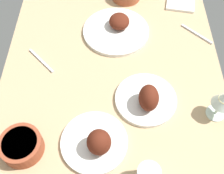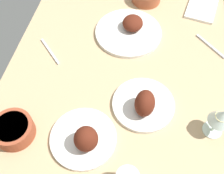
% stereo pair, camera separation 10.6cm
% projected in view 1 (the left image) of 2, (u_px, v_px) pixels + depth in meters
% --- Properties ---
extents(dining_table, '(1.40, 0.90, 0.04)m').
position_uv_depth(dining_table, '(112.00, 93.00, 1.09)').
color(dining_table, tan).
rests_on(dining_table, ground).
extents(plate_far_side, '(0.30, 0.30, 0.07)m').
position_uv_depth(plate_far_side, '(117.00, 28.00, 1.24)').
color(plate_far_side, silver).
rests_on(plate_far_side, dining_table).
extents(plate_center_main, '(0.23, 0.23, 0.11)m').
position_uv_depth(plate_center_main, '(96.00, 142.00, 0.92)').
color(plate_center_main, silver).
rests_on(plate_center_main, dining_table).
extents(plate_near_viewer, '(0.23, 0.23, 0.11)m').
position_uv_depth(plate_near_viewer, '(147.00, 99.00, 1.01)').
color(plate_near_viewer, silver).
rests_on(plate_near_viewer, dining_table).
extents(bowl_soup, '(0.14, 0.14, 0.06)m').
position_uv_depth(bowl_soup, '(21.00, 145.00, 0.91)').
color(bowl_soup, brown).
rests_on(bowl_soup, dining_table).
extents(wine_glass, '(0.08, 0.08, 0.14)m').
position_uv_depth(wine_glass, '(224.00, 100.00, 0.93)').
color(wine_glass, silver).
rests_on(wine_glass, dining_table).
extents(folded_napkin, '(0.19, 0.16, 0.01)m').
position_uv_depth(folded_napkin, '(181.00, 0.00, 1.36)').
color(folded_napkin, white).
rests_on(folded_napkin, dining_table).
extents(fork_loose, '(0.13, 0.12, 0.01)m').
position_uv_depth(fork_loose, '(41.00, 61.00, 1.15)').
color(fork_loose, silver).
rests_on(fork_loose, dining_table).
extents(spoon_loose, '(0.12, 0.12, 0.01)m').
position_uv_depth(spoon_loose, '(197.00, 34.00, 1.24)').
color(spoon_loose, silver).
rests_on(spoon_loose, dining_table).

